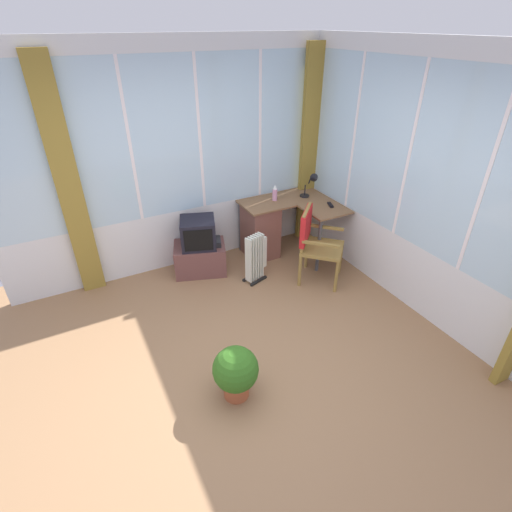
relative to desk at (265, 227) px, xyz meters
name	(u,v)px	position (x,y,z in m)	size (l,w,h in m)	color
ground	(252,371)	(-1.13, -1.81, -0.44)	(5.05, 5.24, 0.06)	#936B48
north_window_panel	(168,165)	(-1.13, 0.34, 0.94)	(4.05, 0.07, 2.71)	silver
east_window_panel	(439,195)	(0.93, -1.81, 0.94)	(0.07, 4.24, 2.71)	silver
curtain_north_left	(69,187)	(-2.24, 0.26, 0.89)	(0.25, 0.07, 2.61)	olive
curtain_corner	(309,150)	(0.80, 0.21, 0.89)	(0.25, 0.07, 2.61)	olive
desk	(265,227)	(0.00, 0.00, 0.00)	(1.17, 1.03, 0.76)	brown
desk_lamp	(312,182)	(0.68, -0.09, 0.55)	(0.23, 0.20, 0.33)	black
tv_remote	(330,205)	(0.72, -0.45, 0.36)	(0.04, 0.15, 0.02)	black
spray_bottle	(275,193)	(0.17, 0.04, 0.45)	(0.06, 0.06, 0.22)	#D997BC
wooden_armchair	(313,237)	(0.22, -0.79, 0.18)	(0.68, 0.68, 0.94)	olive
tv_on_stand	(200,249)	(-0.94, -0.01, -0.08)	(0.75, 0.63, 0.74)	brown
space_heater	(256,257)	(-0.40, -0.51, -0.09)	(0.33, 0.24, 0.63)	silver
potted_plant	(236,371)	(-1.38, -2.01, -0.13)	(0.39, 0.39, 0.51)	#A24F2F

